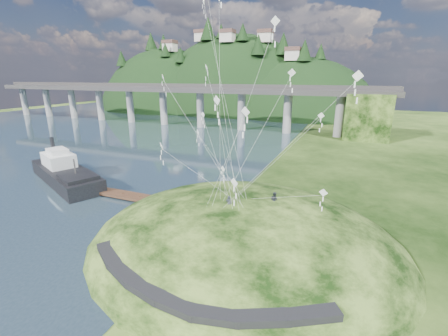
% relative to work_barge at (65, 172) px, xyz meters
% --- Properties ---
extents(ground, '(320.00, 320.00, 0.00)m').
position_rel_work_barge_xyz_m(ground, '(27.02, -8.58, -1.81)').
color(ground, black).
rests_on(ground, ground).
extents(water, '(240.00, 240.00, 0.00)m').
position_rel_work_barge_xyz_m(water, '(-44.98, 21.42, -1.81)').
color(water, '#2D4353').
rests_on(water, ground).
extents(grass_hill, '(36.00, 32.00, 13.00)m').
position_rel_work_barge_xyz_m(grass_hill, '(35.02, -6.58, -3.31)').
color(grass_hill, black).
rests_on(grass_hill, ground).
extents(footpath, '(22.29, 5.84, 0.83)m').
position_rel_work_barge_xyz_m(footpath, '(34.48, -18.32, 0.27)').
color(footpath, black).
rests_on(footpath, ground).
extents(bridge, '(160.00, 11.00, 15.00)m').
position_rel_work_barge_xyz_m(bridge, '(0.56, 61.48, 7.89)').
color(bridge, '#2D2B2B').
rests_on(bridge, ground).
extents(far_ridge, '(153.00, 70.00, 94.50)m').
position_rel_work_barge_xyz_m(far_ridge, '(-16.56, 113.59, -9.25)').
color(far_ridge, black).
rests_on(far_ridge, ground).
extents(work_barge, '(21.23, 13.46, 7.24)m').
position_rel_work_barge_xyz_m(work_barge, '(0.00, 0.00, 0.00)').
color(work_barge, black).
rests_on(work_barge, ground).
extents(wooden_dock, '(14.95, 2.47, 1.07)m').
position_rel_work_barge_xyz_m(wooden_dock, '(17.15, -1.68, -1.35)').
color(wooden_dock, '#372216').
rests_on(wooden_dock, ground).
extents(kite_flyers, '(5.03, 3.74, 1.84)m').
position_rel_work_barge_xyz_m(kite_flyers, '(36.74, -5.85, 4.00)').
color(kite_flyers, '#262933').
rests_on(kite_flyers, ground).
extents(kite_swarm, '(19.45, 14.45, 21.34)m').
position_rel_work_barge_xyz_m(kite_swarm, '(34.03, -7.56, 14.29)').
color(kite_swarm, white).
rests_on(kite_swarm, ground).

